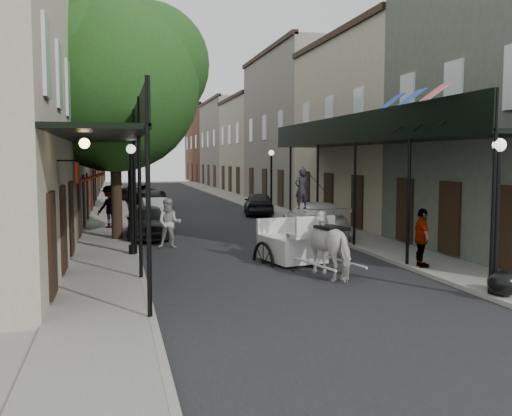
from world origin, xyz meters
TOP-DOWN VIEW (x-y plane):
  - ground at (0.00, 0.00)m, footprint 140.00×140.00m
  - road at (0.00, 20.00)m, footprint 8.00×90.00m
  - sidewalk_left at (-5.00, 20.00)m, footprint 2.20×90.00m
  - sidewalk_right at (5.00, 20.00)m, footprint 2.20×90.00m
  - building_row_left at (-8.60, 30.00)m, footprint 5.00×80.00m
  - building_row_right at (8.60, 30.00)m, footprint 5.00×80.00m
  - gallery_left at (-4.79, 6.98)m, footprint 2.20×18.05m
  - gallery_right at (4.79, 6.98)m, footprint 2.20×18.05m
  - tree_near at (-4.20, 10.18)m, footprint 7.31×6.80m
  - tree_far at (-4.25, 24.18)m, footprint 6.45×6.00m
  - lamppost_right_near at (4.10, -2.00)m, footprint 0.32×0.32m
  - lamppost_left at (-4.10, 6.00)m, footprint 0.32×0.32m
  - lamppost_right_far at (4.10, 18.00)m, footprint 0.32×0.32m
  - horse at (1.33, 1.34)m, footprint 1.41×2.32m
  - carriage at (0.75, 4.13)m, footprint 2.19×2.95m
  - pedestrian_walking at (-2.70, 7.75)m, footprint 1.02×0.85m
  - pedestrian_sidewalk_left at (-4.93, 13.76)m, footprint 1.45×1.38m
  - pedestrian_sidewalk_right at (4.20, 1.50)m, footprint 0.62×1.09m
  - car_left_near at (-3.36, 10.62)m, footprint 1.80×4.19m
  - car_left_mid at (-2.60, 16.94)m, footprint 1.64×3.87m
  - car_left_far at (-2.60, 30.30)m, footprint 3.59×5.53m
  - car_right_near at (3.60, 9.24)m, footprint 2.82×5.47m
  - car_right_far at (3.60, 19.00)m, footprint 2.37×4.30m
  - trash_bags at (4.32, -2.03)m, footprint 0.99×1.14m

SIDE VIEW (x-z plane):
  - ground at x=0.00m, z-range 0.00..0.00m
  - road at x=0.00m, z-range 0.00..0.01m
  - sidewalk_left at x=-5.00m, z-range 0.00..0.12m
  - sidewalk_right at x=5.00m, z-range 0.00..0.12m
  - trash_bags at x=4.32m, z-range 0.10..0.72m
  - car_left_mid at x=-2.60m, z-range 0.00..1.24m
  - car_right_far at x=3.60m, z-range 0.00..1.38m
  - car_left_near at x=-3.36m, z-range 0.00..1.41m
  - car_left_far at x=-2.60m, z-range 0.00..1.42m
  - car_right_near at x=3.60m, z-range 0.00..1.52m
  - horse at x=1.33m, z-range 0.00..1.83m
  - pedestrian_walking at x=-2.70m, z-range 0.00..1.86m
  - pedestrian_sidewalk_right at x=4.20m, z-range 0.12..1.88m
  - pedestrian_sidewalk_left at x=-4.93m, z-range 0.12..2.10m
  - carriage at x=0.75m, z-range -0.34..2.72m
  - lamppost_right_near at x=4.10m, z-range 0.19..3.90m
  - lamppost_left at x=-4.10m, z-range 0.19..3.90m
  - lamppost_right_far at x=4.10m, z-range 0.19..3.90m
  - gallery_left at x=-4.79m, z-range 1.61..6.49m
  - gallery_right at x=4.79m, z-range 1.61..6.49m
  - building_row_left at x=-8.60m, z-range 0.00..10.50m
  - building_row_right at x=8.60m, z-range 0.00..10.50m
  - tree_far at x=-4.25m, z-range 1.53..10.14m
  - tree_near at x=-4.20m, z-range 1.67..11.30m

